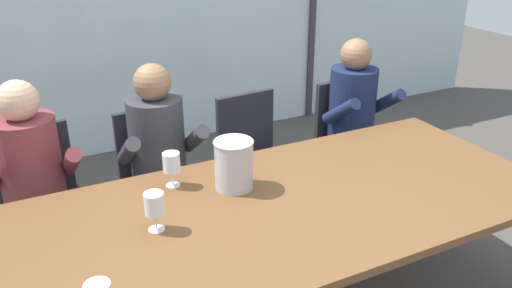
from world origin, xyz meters
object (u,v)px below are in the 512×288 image
at_px(chair_near_curtain, 42,194).
at_px(wine_glass_near_bucket, 154,205).
at_px(chair_center, 254,151).
at_px(person_maroon_top, 34,181).
at_px(chair_right_of_center, 348,134).
at_px(person_charcoal_jacket, 162,155).
at_px(wine_glass_by_left_taster, 171,164).
at_px(dining_table, 290,212).
at_px(chair_left_of_center, 158,171).
at_px(person_navy_polo, 359,116).
at_px(ice_bucket_primary, 234,164).

bearing_deg(chair_near_curtain, wine_glass_near_bucket, -73.31).
distance_m(chair_center, person_maroon_top, 1.36).
distance_m(chair_center, chair_right_of_center, 0.73).
height_order(person_charcoal_jacket, wine_glass_by_left_taster, person_charcoal_jacket).
bearing_deg(dining_table, chair_near_curtain, 134.93).
bearing_deg(chair_right_of_center, wine_glass_by_left_taster, -164.98).
relative_size(chair_right_of_center, person_maroon_top, 0.74).
bearing_deg(chair_near_curtain, person_charcoal_jacket, -19.75).
relative_size(person_maroon_top, person_charcoal_jacket, 1.00).
relative_size(chair_center, person_maroon_top, 0.74).
xyz_separation_m(chair_left_of_center, chair_center, (0.65, -0.01, 0.00)).
height_order(chair_center, wine_glass_by_left_taster, wine_glass_by_left_taster).
relative_size(chair_center, person_navy_polo, 0.74).
distance_m(person_maroon_top, ice_bucket_primary, 1.06).
relative_size(wine_glass_by_left_taster, wine_glass_near_bucket, 1.00).
distance_m(chair_near_curtain, person_maroon_top, 0.24).
distance_m(person_navy_polo, wine_glass_by_left_taster, 1.54).
relative_size(person_maroon_top, person_navy_polo, 1.00).
height_order(chair_left_of_center, wine_glass_near_bucket, wine_glass_near_bucket).
bearing_deg(person_charcoal_jacket, wine_glass_by_left_taster, -99.22).
height_order(dining_table, person_navy_polo, person_navy_polo).
bearing_deg(person_navy_polo, person_charcoal_jacket, 177.73).
bearing_deg(wine_glass_near_bucket, chair_center, 45.53).
bearing_deg(chair_right_of_center, wine_glass_near_bucket, -157.38).
height_order(chair_near_curtain, person_charcoal_jacket, person_charcoal_jacket).
bearing_deg(chair_left_of_center, chair_near_curtain, 175.51).
xyz_separation_m(chair_center, wine_glass_near_bucket, (-0.92, -0.94, 0.34)).
bearing_deg(chair_left_of_center, person_maroon_top, -170.65).
distance_m(dining_table, ice_bucket_primary, 0.35).
height_order(chair_center, chair_right_of_center, same).
bearing_deg(person_charcoal_jacket, chair_near_curtain, 166.29).
distance_m(ice_bucket_primary, wine_glass_near_bucket, 0.49).
distance_m(dining_table, wine_glass_by_left_taster, 0.61).
relative_size(chair_left_of_center, chair_center, 1.00).
distance_m(person_navy_polo, ice_bucket_primary, 1.35).
relative_size(chair_center, ice_bucket_primary, 3.65).
relative_size(chair_near_curtain, person_charcoal_jacket, 0.74).
height_order(chair_left_of_center, chair_right_of_center, same).
bearing_deg(person_charcoal_jacket, person_maroon_top, -179.21).
relative_size(chair_left_of_center, ice_bucket_primary, 3.65).
height_order(chair_near_curtain, person_maroon_top, person_maroon_top).
relative_size(ice_bucket_primary, wine_glass_near_bucket, 1.41).
bearing_deg(chair_right_of_center, chair_center, 171.46).
bearing_deg(person_navy_polo, ice_bucket_primary, -155.68).
bearing_deg(dining_table, wine_glass_near_bucket, 175.65).
bearing_deg(wine_glass_near_bucket, dining_table, -4.35).
relative_size(dining_table, person_navy_polo, 2.09).
xyz_separation_m(person_navy_polo, ice_bucket_primary, (-1.20, -0.60, 0.17)).
height_order(chair_right_of_center, wine_glass_near_bucket, wine_glass_near_bucket).
height_order(dining_table, wine_glass_by_left_taster, wine_glass_by_left_taster).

